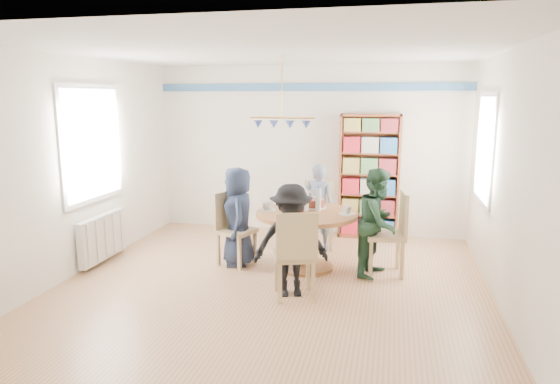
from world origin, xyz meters
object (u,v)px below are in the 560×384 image
(person_right, at_px, (378,222))
(bookshelf, at_px, (369,178))
(chair_left, at_px, (232,225))
(chair_right, at_px, (393,229))
(person_left, at_px, (238,216))
(radiator, at_px, (103,237))
(chair_near, at_px, (296,251))
(person_far, at_px, (318,206))
(person_near, at_px, (291,241))
(dining_table, at_px, (307,227))
(chair_far, at_px, (319,211))

(person_right, distance_m, bookshelf, 1.75)
(chair_left, bearing_deg, chair_right, 1.62)
(chair_right, bearing_deg, chair_left, -178.38)
(person_left, bearing_deg, chair_right, 70.69)
(radiator, bearing_deg, chair_near, -13.67)
(chair_left, bearing_deg, radiator, -168.62)
(radiator, distance_m, person_far, 3.02)
(radiator, relative_size, bookshelf, 0.51)
(person_left, bearing_deg, chair_near, 22.67)
(chair_near, relative_size, person_left, 0.77)
(chair_right, bearing_deg, chair_near, -133.68)
(bookshelf, bearing_deg, chair_right, -76.83)
(bookshelf, bearing_deg, person_near, -105.44)
(chair_near, height_order, person_left, person_left)
(chair_left, bearing_deg, person_left, -4.47)
(person_near, bearing_deg, dining_table, 72.64)
(dining_table, relative_size, chair_far, 1.32)
(person_left, xyz_separation_m, person_right, (1.81, -0.01, 0.02))
(radiator, xyz_separation_m, person_far, (2.72, 1.28, 0.28))
(dining_table, xyz_separation_m, chair_near, (0.06, -1.04, -0.00))
(person_far, xyz_separation_m, person_near, (-0.03, -1.83, 0.01))
(radiator, height_order, person_far, person_far)
(person_right, bearing_deg, person_far, 60.19)
(radiator, xyz_separation_m, bookshelf, (3.41, 2.04, 0.61))
(radiator, bearing_deg, dining_table, 7.68)
(person_right, distance_m, person_near, 1.27)
(chair_right, xyz_separation_m, person_far, (-1.07, 0.88, 0.05))
(person_near, bearing_deg, chair_left, 121.56)
(chair_right, xyz_separation_m, person_right, (-0.18, -0.08, 0.09))
(chair_far, distance_m, person_right, 1.38)
(chair_right, height_order, bookshelf, bookshelf)
(person_near, bearing_deg, chair_right, 24.61)
(chair_far, bearing_deg, radiator, -153.21)
(dining_table, bearing_deg, person_near, -91.03)
(radiator, height_order, chair_right, chair_right)
(dining_table, distance_m, person_far, 0.92)
(person_right, bearing_deg, chair_near, 157.19)
(chair_far, bearing_deg, person_far, -87.02)
(radiator, xyz_separation_m, person_near, (2.69, -0.55, 0.28))
(person_left, xyz_separation_m, bookshelf, (1.61, 1.71, 0.30))
(chair_near, bearing_deg, chair_right, 46.32)
(chair_far, xyz_separation_m, person_near, (-0.03, -1.92, 0.09))
(person_left, distance_m, person_far, 1.33)
(chair_right, distance_m, chair_near, 1.49)
(chair_right, height_order, person_right, person_right)
(chair_near, bearing_deg, dining_table, 93.16)
(bookshelf, bearing_deg, chair_far, -135.89)
(chair_far, distance_m, person_left, 1.39)
(person_far, height_order, bookshelf, bookshelf)
(dining_table, bearing_deg, bookshelf, 67.34)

